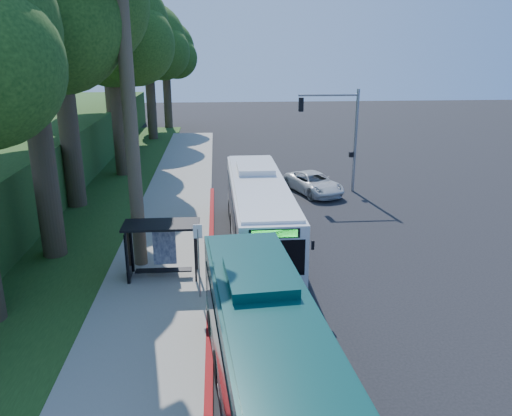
{
  "coord_description": "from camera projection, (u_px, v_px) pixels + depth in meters",
  "views": [
    {
      "loc": [
        -4.58,
        -22.95,
        9.61
      ],
      "look_at": [
        -2.69,
        1.0,
        1.84
      ],
      "focal_mm": 35.0,
      "sensor_mm": 36.0,
      "label": 1
    }
  ],
  "objects": [
    {
      "name": "ground",
      "position": [
        311.0,
        248.0,
        25.07
      ],
      "size": [
        140.0,
        140.0,
        0.0
      ],
      "primitive_type": "plane",
      "color": "black",
      "rests_on": "ground"
    },
    {
      "name": "sidewalk",
      "position": [
        164.0,
        251.0,
        24.5
      ],
      "size": [
        4.5,
        70.0,
        0.12
      ],
      "primitive_type": "cube",
      "color": "gray",
      "rests_on": "ground"
    },
    {
      "name": "red_curb",
      "position": [
        210.0,
        286.0,
        20.88
      ],
      "size": [
        0.25,
        30.0,
        0.13
      ],
      "primitive_type": "cube",
      "color": "maroon",
      "rests_on": "ground"
    },
    {
      "name": "grass_verge",
      "position": [
        73.0,
        221.0,
        28.83
      ],
      "size": [
        8.0,
        70.0,
        0.06
      ],
      "primitive_type": "cube",
      "color": "#234719",
      "rests_on": "ground"
    },
    {
      "name": "bus_shelter",
      "position": [
        156.0,
        239.0,
        21.26
      ],
      "size": [
        3.2,
        1.51,
        2.55
      ],
      "color": "black",
      "rests_on": "ground"
    },
    {
      "name": "stop_sign_pole",
      "position": [
        198.0,
        251.0,
        19.28
      ],
      "size": [
        0.35,
        0.06,
        3.17
      ],
      "color": "gray",
      "rests_on": "ground"
    },
    {
      "name": "traffic_signal_pole",
      "position": [
        341.0,
        128.0,
        33.48
      ],
      "size": [
        4.1,
        0.3,
        7.0
      ],
      "color": "gray",
      "rests_on": "ground"
    },
    {
      "name": "tree_0",
      "position": [
        25.0,
        7.0,
        20.68
      ],
      "size": [
        8.4,
        8.0,
        15.7
      ],
      "color": "#382B1E",
      "rests_on": "ground"
    },
    {
      "name": "tree_2",
      "position": [
        113.0,
        34.0,
        36.11
      ],
      "size": [
        8.82,
        8.4,
        15.12
      ],
      "color": "#382B1E",
      "rests_on": "ground"
    },
    {
      "name": "tree_3",
      "position": [
        106.0,
        18.0,
        43.08
      ],
      "size": [
        10.08,
        9.6,
        17.28
      ],
      "color": "#382B1E",
      "rests_on": "ground"
    },
    {
      "name": "tree_4",
      "position": [
        149.0,
        46.0,
        51.55
      ],
      "size": [
        8.4,
        8.0,
        14.14
      ],
      "color": "#382B1E",
      "rests_on": "ground"
    },
    {
      "name": "tree_5",
      "position": [
        166.0,
        53.0,
        59.45
      ],
      "size": [
        7.35,
        7.0,
        12.86
      ],
      "color": "#382B1E",
      "rests_on": "ground"
    },
    {
      "name": "white_bus",
      "position": [
        259.0,
        212.0,
        24.74
      ],
      "size": [
        2.79,
        12.55,
        3.74
      ],
      "rotation": [
        0.0,
        0.0,
        0.01
      ],
      "color": "silver",
      "rests_on": "ground"
    },
    {
      "name": "teal_bus",
      "position": [
        271.0,
        369.0,
        12.75
      ],
      "size": [
        3.61,
        12.34,
        3.63
      ],
      "rotation": [
        0.0,
        0.0,
        0.08
      ],
      "color": "#0A3834",
      "rests_on": "ground"
    },
    {
      "name": "pickup",
      "position": [
        314.0,
        183.0,
        34.2
      ],
      "size": [
        3.96,
        5.62,
        1.42
      ],
      "primitive_type": "imported",
      "rotation": [
        0.0,
        0.0,
        0.35
      ],
      "color": "silver",
      "rests_on": "ground"
    }
  ]
}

